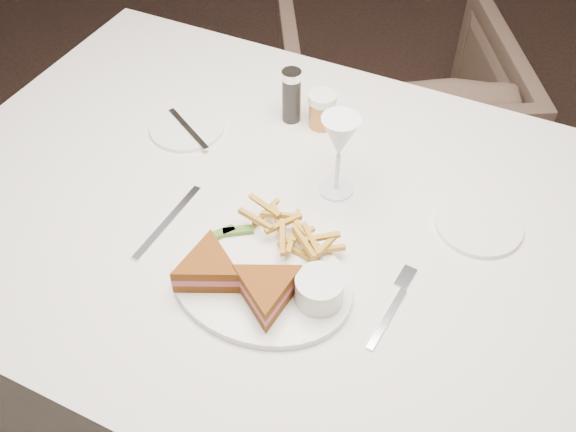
# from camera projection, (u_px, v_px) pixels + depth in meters

# --- Properties ---
(ground) EXTENTS (5.00, 5.00, 0.00)m
(ground) POSITION_uv_depth(u_px,v_px,m) (252.00, 353.00, 1.86)
(ground) COLOR black
(ground) RESTS_ON ground
(table) EXTENTS (1.58, 1.13, 0.75)m
(table) POSITION_uv_depth(u_px,v_px,m) (295.00, 327.00, 1.48)
(table) COLOR silver
(table) RESTS_ON ground
(chair_far) EXTENTS (0.89, 0.86, 0.70)m
(chair_far) POSITION_uv_depth(u_px,v_px,m) (391.00, 115.00, 2.05)
(chair_far) COLOR #47352B
(chair_far) RESTS_ON ground
(table_setting) EXTENTS (0.79, 0.63, 0.18)m
(table_setting) POSITION_uv_depth(u_px,v_px,m) (285.00, 228.00, 1.14)
(table_setting) COLOR white
(table_setting) RESTS_ON table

